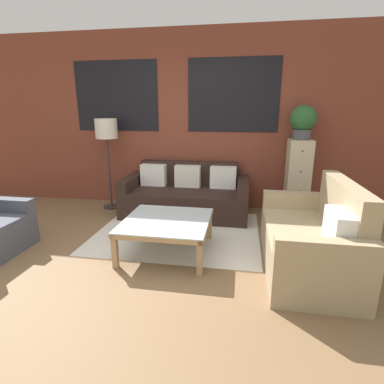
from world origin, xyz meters
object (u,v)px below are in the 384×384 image
coffee_table (167,224)px  drawer_cabinet (297,178)px  floor_lamp (107,133)px  potted_plant (303,121)px  settee_vintage (312,240)px  couch_dark (186,196)px

coffee_table → drawer_cabinet: size_ratio=0.82×
coffee_table → drawer_cabinet: bearing=43.4°
floor_lamp → drawer_cabinet: 3.05m
floor_lamp → potted_plant: bearing=2.4°
drawer_cabinet → potted_plant: size_ratio=2.39×
settee_vintage → drawer_cabinet: size_ratio=1.32×
couch_dark → drawer_cabinet: size_ratio=1.63×
coffee_table → drawer_cabinet: (1.65, 1.56, 0.24)m
couch_dark → floor_lamp: floor_lamp is taller
couch_dark → coffee_table: (0.03, -1.34, 0.05)m
couch_dark → coffee_table: couch_dark is taller
couch_dark → coffee_table: bearing=-88.7°
couch_dark → settee_vintage: settee_vintage is taller
coffee_table → drawer_cabinet: drawer_cabinet is taller
settee_vintage → potted_plant: potted_plant is taller
coffee_table → floor_lamp: size_ratio=0.66×
couch_dark → floor_lamp: bearing=176.0°
drawer_cabinet → potted_plant: (0.00, 0.00, 0.85)m
couch_dark → settee_vintage: bearing=-42.9°
floor_lamp → potted_plant: (2.97, 0.12, 0.20)m
settee_vintage → potted_plant: size_ratio=3.14×
potted_plant → floor_lamp: bearing=-177.6°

